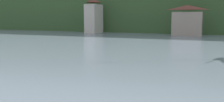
{
  "coord_description": "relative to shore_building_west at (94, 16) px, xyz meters",
  "views": [
    {
      "loc": [
        7.16,
        22.55,
        5.01
      ],
      "look_at": [
        0.0,
        40.6,
        2.42
      ],
      "focal_mm": 43.13,
      "sensor_mm": 36.0,
      "label": 1
    }
  ],
  "objects": [
    {
      "name": "shore_building_west",
      "position": [
        0.0,
        0.0,
        0.0
      ],
      "size": [
        3.26,
        6.27,
        9.56
      ],
      "color": "beige",
      "rests_on": "ground_plane"
    },
    {
      "name": "shore_building_westcentral",
      "position": [
        25.5,
        -1.34,
        -1.04
      ],
      "size": [
        7.31,
        3.46,
        7.44
      ],
      "color": "gray",
      "rests_on": "ground_plane"
    }
  ]
}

